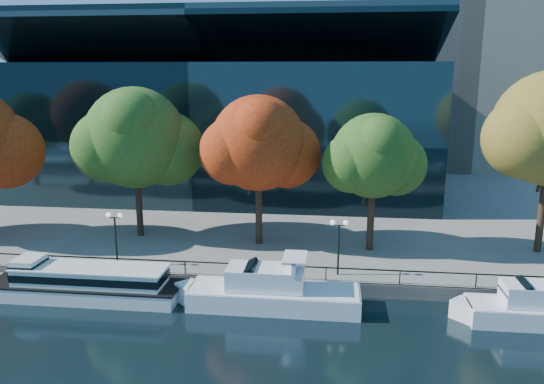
# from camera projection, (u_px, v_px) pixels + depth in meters

# --- Properties ---
(ground) EXTENTS (160.00, 160.00, 0.00)m
(ground) POSITION_uv_depth(u_px,v_px,m) (172.00, 307.00, 34.92)
(ground) COLOR black
(ground) RESTS_ON ground
(promenade) EXTENTS (90.00, 67.08, 1.00)m
(promenade) POSITION_uv_depth(u_px,v_px,m) (255.00, 184.00, 70.00)
(promenade) COLOR slate
(promenade) RESTS_ON ground
(railing) EXTENTS (88.20, 0.08, 0.99)m
(railing) POSITION_uv_depth(u_px,v_px,m) (185.00, 262.00, 37.62)
(railing) COLOR black
(railing) RESTS_ON promenade
(convention_building) EXTENTS (50.00, 24.57, 21.43)m
(convention_building) POSITION_uv_depth(u_px,v_px,m) (216.00, 127.00, 64.23)
(convention_building) COLOR black
(convention_building) RESTS_ON ground
(tour_boat) EXTENTS (14.48, 3.23, 2.75)m
(tour_boat) POSITION_uv_depth(u_px,v_px,m) (80.00, 282.00, 36.06)
(tour_boat) COLOR white
(tour_boat) RESTS_ON ground
(cruiser_near) EXTENTS (12.39, 3.19, 3.59)m
(cruiser_near) POSITION_uv_depth(u_px,v_px,m) (267.00, 291.00, 34.67)
(cruiser_near) COLOR white
(cruiser_near) RESTS_ON ground
(cruiser_far) EXTENTS (9.96, 2.76, 3.25)m
(cruiser_far) POSITION_uv_depth(u_px,v_px,m) (536.00, 308.00, 32.43)
(cruiser_far) COLOR white
(cruiser_far) RESTS_ON ground
(tree_2) EXTENTS (10.71, 8.78, 12.92)m
(tree_2) POSITION_uv_depth(u_px,v_px,m) (137.00, 140.00, 44.77)
(tree_2) COLOR black
(tree_2) RESTS_ON promenade
(tree_3) EXTENTS (9.69, 7.95, 12.36)m
(tree_3) POSITION_uv_depth(u_px,v_px,m) (260.00, 145.00, 42.64)
(tree_3) COLOR black
(tree_3) RESTS_ON promenade
(tree_4) EXTENTS (8.33, 6.83, 11.03)m
(tree_4) POSITION_uv_depth(u_px,v_px,m) (375.00, 158.00, 41.31)
(tree_4) COLOR black
(tree_4) RESTS_ON promenade
(lamp_1) EXTENTS (1.26, 0.36, 4.03)m
(lamp_1) POSITION_uv_depth(u_px,v_px,m) (115.00, 226.00, 39.02)
(lamp_1) COLOR black
(lamp_1) RESTS_ON promenade
(lamp_2) EXTENTS (1.26, 0.36, 4.03)m
(lamp_2) POSITION_uv_depth(u_px,v_px,m) (339.00, 234.00, 37.12)
(lamp_2) COLOR black
(lamp_2) RESTS_ON promenade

